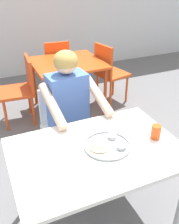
{
  "coord_description": "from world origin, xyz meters",
  "views": [
    {
      "loc": [
        -0.63,
        -1.21,
        1.83
      ],
      "look_at": [
        0.02,
        0.27,
        0.89
      ],
      "focal_mm": 41.18,
      "sensor_mm": 36.0,
      "label": 1
    }
  ],
  "objects": [
    {
      "name": "thali_tray",
      "position": [
        0.05,
        0.03,
        0.76
      ],
      "size": [
        0.33,
        0.33,
        0.03
      ],
      "color": "#B7BABF",
      "rests_on": "table_foreground"
    },
    {
      "name": "chair_foreground",
      "position": [
        -0.0,
        0.85,
        0.48
      ],
      "size": [
        0.44,
        0.46,
        0.82
      ],
      "color": "silver",
      "rests_on": "ground"
    },
    {
      "name": "table_background_red",
      "position": [
        0.42,
        1.91,
        0.63
      ],
      "size": [
        0.91,
        0.84,
        0.71
      ],
      "color": "#E04C19",
      "rests_on": "ground"
    },
    {
      "name": "chair_red_right",
      "position": [
        1.03,
        1.88,
        0.51
      ],
      "size": [
        0.48,
        0.46,
        0.89
      ],
      "color": "#CF4A19",
      "rests_on": "ground"
    },
    {
      "name": "table_foreground",
      "position": [
        -0.03,
        0.02,
        0.67
      ],
      "size": [
        1.15,
        0.79,
        0.74
      ],
      "color": "white",
      "rests_on": "ground"
    },
    {
      "name": "diner_foreground",
      "position": [
        0.01,
        0.63,
        0.73
      ],
      "size": [
        0.52,
        0.57,
        1.23
      ],
      "color": "#2B2B2B",
      "rests_on": "ground"
    },
    {
      "name": "chair_red_far",
      "position": [
        0.43,
        2.47,
        0.49
      ],
      "size": [
        0.41,
        0.42,
        0.86
      ],
      "color": "#EF4D18",
      "rests_on": "ground"
    },
    {
      "name": "chair_red_left",
      "position": [
        -0.22,
        1.84,
        0.5
      ],
      "size": [
        0.45,
        0.46,
        0.86
      ],
      "color": "#CB451B",
      "rests_on": "ground"
    },
    {
      "name": "drinking_cup",
      "position": [
        0.41,
        -0.02,
        0.8
      ],
      "size": [
        0.07,
        0.07,
        0.1
      ],
      "color": "#D84C19",
      "rests_on": "table_foreground"
    }
  ]
}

